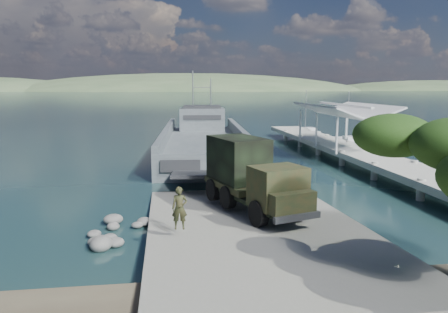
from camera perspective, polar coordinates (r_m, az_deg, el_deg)
ground at (r=21.76m, az=3.64°, el=-9.54°), size 1400.00×1400.00×0.00m
boat_ramp at (r=20.75m, az=4.21°, el=-9.76°), size 10.00×18.00×0.50m
shoreline_rocks at (r=21.91m, az=-12.96°, el=-9.62°), size 3.20×5.60×0.90m
distant_headlands at (r=582.73m, az=-2.66°, el=8.58°), size 1000.00×240.00×48.00m
pier at (r=42.90m, az=15.74°, el=1.68°), size 6.40×44.00×6.10m
landing_craft at (r=45.06m, az=-2.66°, el=1.32°), size 10.04×32.34×9.48m
military_truck at (r=23.12m, az=3.44°, el=-2.41°), size 4.64×8.27×3.68m
soldier at (r=19.03m, az=-5.80°, el=-7.84°), size 0.69×0.47×1.85m
sailboat_near at (r=54.02m, az=15.81°, el=1.84°), size 1.56×5.35×6.51m
sailboat_far at (r=63.69m, az=10.62°, el=3.12°), size 2.90×5.65×6.62m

